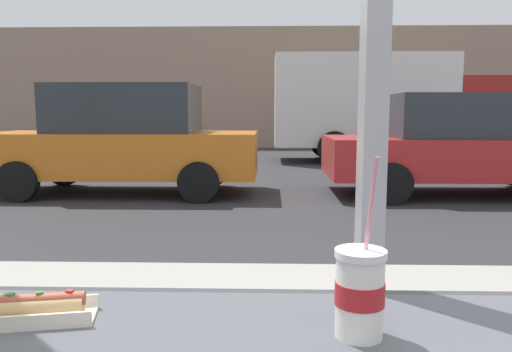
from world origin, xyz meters
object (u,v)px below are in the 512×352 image
hotdog_tray_near (17,310)px  parked_car_orange (124,140)px  box_truck (386,105)px  soda_cup_right (360,292)px  parked_car_red (462,144)px

hotdog_tray_near → parked_car_orange: bearing=105.2°
box_truck → soda_cup_right: bearing=-103.2°
parked_car_red → box_truck: 5.88m
hotdog_tray_near → parked_car_orange: (-2.04, 7.51, -0.11)m
soda_cup_right → hotdog_tray_near: soda_cup_right is taller
hotdog_tray_near → parked_car_red: 8.36m
soda_cup_right → hotdog_tray_near: 0.61m
parked_car_red → parked_car_orange: bearing=-180.0°
hotdog_tray_near → box_truck: bearing=74.4°
soda_cup_right → parked_car_red: size_ratio=0.07×
parked_car_orange → parked_car_red: bearing=0.0°
soda_cup_right → box_truck: bearing=76.8°
hotdog_tray_near → parked_car_orange: size_ratio=0.06×
parked_car_red → hotdog_tray_near: bearing=-116.1°
parked_car_red → box_truck: size_ratio=0.69×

